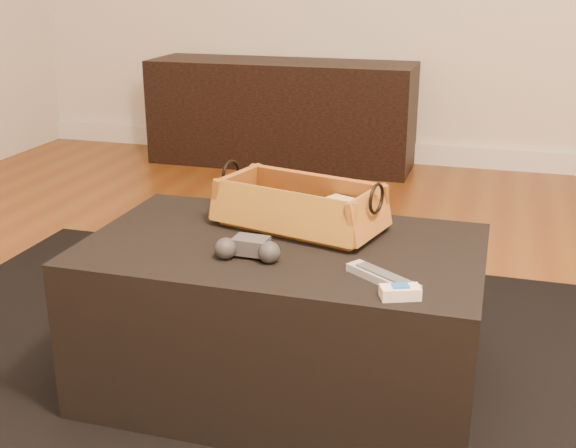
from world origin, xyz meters
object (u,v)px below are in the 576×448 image
(wicker_basket, at_px, (299,209))
(game_controller, at_px, (249,248))
(ottoman, at_px, (283,318))
(media_cabinet, at_px, (281,113))
(silver_remote, at_px, (383,277))
(cream_gadget, at_px, (400,292))
(tv_remote, at_px, (289,218))

(wicker_basket, relative_size, game_controller, 2.99)
(ottoman, bearing_deg, game_controller, -111.00)
(media_cabinet, distance_m, silver_remote, 2.72)
(wicker_basket, distance_m, silver_remote, 0.40)
(wicker_basket, bearing_deg, cream_gadget, -48.66)
(media_cabinet, distance_m, game_controller, 2.58)
(ottoman, xyz_separation_m, tv_remote, (-0.02, 0.12, 0.24))
(game_controller, bearing_deg, wicker_basket, 77.50)
(ottoman, relative_size, cream_gadget, 10.77)
(media_cabinet, relative_size, silver_remote, 8.35)
(ottoman, distance_m, game_controller, 0.27)
(media_cabinet, height_order, tv_remote, media_cabinet)
(media_cabinet, relative_size, game_controller, 9.35)
(tv_remote, distance_m, wicker_basket, 0.04)
(ottoman, relative_size, tv_remote, 4.26)
(wicker_basket, bearing_deg, game_controller, -102.50)
(media_cabinet, relative_size, ottoman, 1.52)
(wicker_basket, height_order, cream_gadget, wicker_basket)
(ottoman, xyz_separation_m, wicker_basket, (0.01, 0.13, 0.26))
(tv_remote, bearing_deg, silver_remote, -34.76)
(silver_remote, xyz_separation_m, cream_gadget, (0.05, -0.07, 0.00))
(wicker_basket, xyz_separation_m, game_controller, (-0.06, -0.25, -0.03))
(media_cabinet, xyz_separation_m, wicker_basket, (0.73, -2.23, 0.19))
(cream_gadget, bearing_deg, game_controller, 162.74)
(tv_remote, xyz_separation_m, wicker_basket, (0.03, 0.01, 0.02))
(media_cabinet, xyz_separation_m, tv_remote, (0.71, -2.24, 0.16))
(tv_remote, bearing_deg, cream_gadget, -37.08)
(ottoman, bearing_deg, silver_remote, -30.57)
(silver_remote, height_order, cream_gadget, cream_gadget)
(ottoman, height_order, cream_gadget, cream_gadget)
(ottoman, height_order, wicker_basket, wicker_basket)
(game_controller, distance_m, cream_gadget, 0.40)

